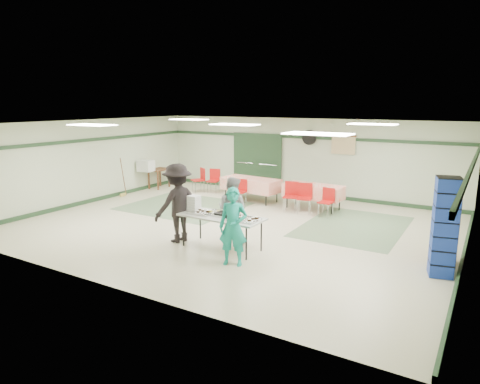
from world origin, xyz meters
The scene contains 42 objects.
floor centered at (0.00, 0.00, 0.00)m, with size 11.00×11.00×0.00m, color beige.
ceiling centered at (0.00, 0.00, 2.70)m, with size 11.00×11.00×0.00m, color white.
wall_back centered at (0.00, 4.50, 1.35)m, with size 11.00×11.00×0.00m, color #B6C3A7.
wall_front centered at (0.00, -4.50, 1.35)m, with size 11.00×11.00×0.00m, color #B6C3A7.
wall_left centered at (-5.50, 0.00, 1.35)m, with size 9.00×9.00×0.00m, color #B6C3A7.
wall_right centered at (5.50, 0.00, 1.35)m, with size 9.00×9.00×0.00m, color #B6C3A7.
trim_back centered at (0.00, 4.47, 2.05)m, with size 11.00×0.06×0.10m, color #1F3A21.
baseboard_back centered at (0.00, 4.47, 0.06)m, with size 11.00×0.06×0.12m, color #1F3A21.
trim_left centered at (-5.47, 0.00, 2.05)m, with size 9.00×0.06×0.10m, color #1F3A21.
baseboard_left centered at (-5.47, 0.00, 0.06)m, with size 9.00×0.06×0.12m, color #1F3A21.
trim_right centered at (5.47, 0.00, 2.05)m, with size 9.00×0.06×0.10m, color #1F3A21.
baseboard_right centered at (5.47, 0.00, 0.06)m, with size 9.00×0.06×0.12m, color #1F3A21.
green_patch_a centered at (-2.50, 1.00, 0.00)m, with size 3.50×3.00×0.01m, color #5F7F5D.
green_patch_b centered at (2.80, 1.50, 0.00)m, with size 2.50×3.50×0.01m, color #5F7F5D.
double_door_left centered at (-2.20, 4.44, 1.05)m, with size 0.90×0.06×2.10m, color gray.
double_door_right centered at (-1.25, 4.44, 1.05)m, with size 0.90×0.06×2.10m, color gray.
door_frame centered at (-1.73, 4.42, 1.05)m, with size 2.00×0.03×2.15m, color #1F3A21.
wall_fan centered at (0.30, 4.44, 2.05)m, with size 0.50×0.50×0.10m, color black.
scroll_banner centered at (1.50, 4.44, 1.85)m, with size 0.80×0.02×0.60m, color beige.
serving_table centered at (0.72, -1.76, 0.72)m, with size 1.98×0.85×0.76m.
sheet_tray_right centered at (1.33, -1.81, 0.77)m, with size 0.63×0.48×0.02m, color silver.
sheet_tray_mid centered at (0.58, -1.67, 0.77)m, with size 0.63×0.48×0.02m, color silver.
sheet_tray_left centered at (0.21, -1.82, 0.77)m, with size 0.53×0.41×0.02m, color silver.
baking_pan centered at (0.82, -1.75, 0.80)m, with size 0.44×0.28×0.08m, color black.
foam_box_stack centered at (-0.11, -1.66, 0.94)m, with size 0.26×0.24×0.36m, color white.
volunteer_teal centered at (1.46, -2.46, 0.80)m, with size 0.58×0.38×1.60m, color #159285.
volunteer_grey centered at (0.68, -1.23, 0.78)m, with size 0.76×0.59×1.56m, color gray.
volunteer_dark centered at (-0.45, -1.84, 0.93)m, with size 1.20×0.69×1.86m, color black.
dining_table_a centered at (1.15, 2.75, 0.57)m, with size 1.83×0.90×0.77m.
dining_table_b centered at (-1.05, 2.75, 0.57)m, with size 2.04×1.06×0.77m.
chair_a centered at (1.11, 2.18, 0.55)m, with size 0.51×0.51×0.89m.
chair_b centered at (0.66, 2.18, 0.55)m, with size 0.51×0.51×0.90m.
chair_c centered at (1.80, 2.18, 0.50)m, with size 0.42×0.42×0.82m.
chair_d centered at (-1.10, 2.18, 0.50)m, with size 0.42×0.42×0.81m.
chair_loose_a centered at (-2.85, 3.23, 0.53)m, with size 0.48×0.48×0.87m.
chair_loose_b centered at (-3.32, 3.02, 0.55)m, with size 0.58×0.58×0.89m.
crate_stack_blue_a centered at (5.15, -0.65, 0.71)m, with size 0.44×0.44×1.43m, color navy.
crate_stack_red centered at (5.15, -0.11, 0.85)m, with size 0.37×0.37×1.70m, color #A52310.
crate_stack_blue_b centered at (5.15, -0.93, 0.96)m, with size 0.42×0.42×1.91m, color navy.
printer_table centered at (-5.15, 2.85, 0.63)m, with size 0.58×0.86×0.74m.
office_printer centered at (-5.15, 2.16, 0.95)m, with size 0.51×0.45×0.41m, color silver.
broom centered at (-5.23, 1.09, 0.70)m, with size 0.03×0.03×1.34m, color brown.
Camera 1 is at (5.78, -9.46, 3.25)m, focal length 32.00 mm.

